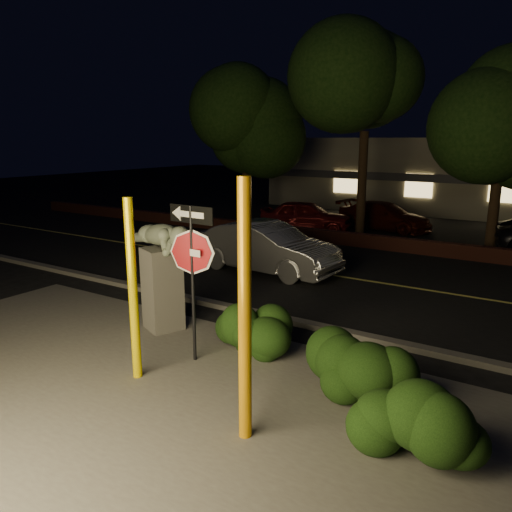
{
  "coord_description": "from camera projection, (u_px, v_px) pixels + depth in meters",
  "views": [
    {
      "loc": [
        4.83,
        -6.2,
        3.96
      ],
      "look_at": [
        -0.55,
        2.21,
        1.6
      ],
      "focal_mm": 35.0,
      "sensor_mm": 36.0,
      "label": 1
    }
  ],
  "objects": [
    {
      "name": "ground",
      "position": [
        395.0,
        260.0,
        16.72
      ],
      "size": [
        90.0,
        90.0,
        0.0
      ],
      "primitive_type": "plane",
      "color": "black",
      "rests_on": "ground"
    },
    {
      "name": "patio",
      "position": [
        174.0,
        401.0,
        7.7
      ],
      "size": [
        14.0,
        6.0,
        0.02
      ],
      "primitive_type": "cube",
      "color": "#4C4944",
      "rests_on": "ground"
    },
    {
      "name": "road",
      "position": [
        362.0,
        280.0,
        14.26
      ],
      "size": [
        80.0,
        8.0,
        0.01
      ],
      "primitive_type": "cube",
      "color": "black",
      "rests_on": "ground"
    },
    {
      "name": "lane_marking",
      "position": [
        362.0,
        280.0,
        14.26
      ],
      "size": [
        80.0,
        0.12,
        0.0
      ],
      "primitive_type": "cube",
      "color": "#CDC452",
      "rests_on": "road"
    },
    {
      "name": "curb",
      "position": [
        294.0,
        322.0,
        10.89
      ],
      "size": [
        80.0,
        0.25,
        0.12
      ],
      "primitive_type": "cube",
      "color": "#4C4944",
      "rests_on": "ground"
    },
    {
      "name": "brick_wall",
      "position": [
        407.0,
        245.0,
        17.73
      ],
      "size": [
        40.0,
        0.35,
        0.5
      ],
      "primitive_type": "cube",
      "color": "#461E16",
      "rests_on": "ground"
    },
    {
      "name": "parking_lot",
      "position": [
        443.0,
        228.0,
        22.45
      ],
      "size": [
        40.0,
        12.0,
        0.01
      ],
      "primitive_type": "cube",
      "color": "black",
      "rests_on": "ground"
    },
    {
      "name": "building",
      "position": [
        478.0,
        174.0,
        28.54
      ],
      "size": [
        22.0,
        10.2,
        4.0
      ],
      "color": "#6B6455",
      "rests_on": "ground"
    },
    {
      "name": "tree_far_a",
      "position": [
        246.0,
        107.0,
        22.15
      ],
      "size": [
        4.6,
        4.6,
        7.43
      ],
      "color": "black",
      "rests_on": "ground"
    },
    {
      "name": "tree_far_b",
      "position": [
        367.0,
        83.0,
        19.26
      ],
      "size": [
        5.2,
        5.2,
        8.41
      ],
      "color": "black",
      "rests_on": "ground"
    },
    {
      "name": "tree_far_c",
      "position": [
        507.0,
        85.0,
        16.4
      ],
      "size": [
        4.8,
        4.8,
        7.84
      ],
      "color": "black",
      "rests_on": "ground"
    },
    {
      "name": "yellow_pole_left",
      "position": [
        133.0,
        291.0,
        8.13
      ],
      "size": [
        0.15,
        0.15,
        3.07
      ],
      "primitive_type": "cylinder",
      "color": "#EFCE00",
      "rests_on": "ground"
    },
    {
      "name": "yellow_pole_right",
      "position": [
        245.0,
        314.0,
        6.39
      ],
      "size": [
        0.18,
        0.18,
        3.52
      ],
      "primitive_type": "cylinder",
      "color": "orange",
      "rests_on": "ground"
    },
    {
      "name": "signpost",
      "position": [
        192.0,
        253.0,
        8.66
      ],
      "size": [
        0.97,
        0.1,
        2.85
      ],
      "rotation": [
        0.0,
        0.0,
        -0.05
      ],
      "color": "black",
      "rests_on": "ground"
    },
    {
      "name": "sculpture",
      "position": [
        162.0,
        263.0,
        10.28
      ],
      "size": [
        2.15,
        1.35,
        2.36
      ],
      "rotation": [
        0.0,
        0.0,
        -0.4
      ],
      "color": "#4C4944",
      "rests_on": "ground"
    },
    {
      "name": "hedge_center",
      "position": [
        256.0,
        326.0,
        9.4
      ],
      "size": [
        2.16,
        1.62,
        1.02
      ],
      "primitive_type": "ellipsoid",
      "rotation": [
        0.0,
        0.0,
        0.41
      ],
      "color": "black",
      "rests_on": "ground"
    },
    {
      "name": "hedge_right",
      "position": [
        359.0,
        367.0,
        7.45
      ],
      "size": [
        2.14,
        1.66,
        1.24
      ],
      "primitive_type": "ellipsoid",
      "rotation": [
        0.0,
        0.0,
        0.39
      ],
      "color": "black",
      "rests_on": "ground"
    },
    {
      "name": "hedge_far_right",
      "position": [
        423.0,
        415.0,
        6.28
      ],
      "size": [
        1.74,
        1.24,
        1.12
      ],
      "primitive_type": "ellipsoid",
      "rotation": [
        0.0,
        0.0,
        0.15
      ],
      "color": "black",
      "rests_on": "ground"
    },
    {
      "name": "silver_sedan",
      "position": [
        266.0,
        247.0,
        15.03
      ],
      "size": [
        4.69,
        1.94,
        1.51
      ],
      "primitive_type": "imported",
      "rotation": [
        0.0,
        0.0,
        1.49
      ],
      "color": "#ADADB1",
      "rests_on": "ground"
    },
    {
      "name": "parked_car_red",
      "position": [
        306.0,
        216.0,
        21.68
      ],
      "size": [
        4.26,
        2.71,
        1.35
      ],
      "primitive_type": "imported",
      "rotation": [
        0.0,
        0.0,
        1.87
      ],
      "color": "maroon",
      "rests_on": "ground"
    },
    {
      "name": "parked_car_darkred",
      "position": [
        384.0,
        216.0,
        22.03
      ],
      "size": [
        4.45,
        2.4,
        1.23
      ],
      "primitive_type": "imported",
      "rotation": [
        0.0,
        0.0,
        1.4
      ],
      "color": "#461007",
      "rests_on": "ground"
    }
  ]
}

